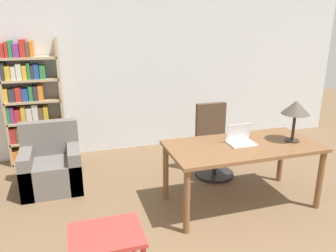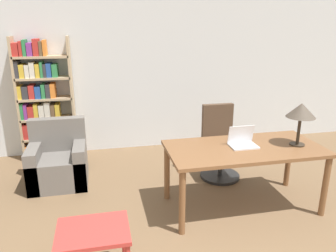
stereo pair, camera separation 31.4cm
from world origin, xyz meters
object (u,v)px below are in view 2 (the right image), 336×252
Objects in this scene: bookshelf at (43,104)px; armchair at (59,163)px; side_table_blue at (94,239)px; desk at (244,154)px; office_chair at (219,146)px; table_lamp at (301,112)px; laptop at (242,142)px.

armchair is at bearing -74.28° from bookshelf.
bookshelf reaches higher than side_table_blue.
desk is 1.72× the size of office_chair.
table_lamp is 3.20m from armchair.
table_lamp is 2.61m from side_table_blue.
side_table_blue is (-2.36, -0.84, -0.73)m from table_lamp.
desk is 0.80m from table_lamp.
laptop is 0.74m from table_lamp.
desk is at bearing 27.67° from side_table_blue.
laptop is at bearing -93.42° from office_chair.
armchair is at bearing 153.97° from laptop.
office_chair reaches higher than side_table_blue.
side_table_blue is 0.67× the size of armchair.
laptop is 3.25m from bookshelf.
table_lamp is 0.26× the size of bookshelf.
table_lamp is at bearing -57.85° from office_chair.
bookshelf is (-2.50, 2.13, 0.22)m from desk.
armchair is (-2.21, 1.12, -0.39)m from desk.
office_chair is 2.51m from side_table_blue.
desk is 3.29m from bookshelf.
bookshelf is at bearing 104.20° from side_table_blue.
bookshelf is (-3.13, 2.20, -0.28)m from table_lamp.
laptop is 0.91m from office_chair.
office_chair is (0.04, 0.88, -0.23)m from desk.
table_lamp reaches higher than desk.
desk is 0.15m from laptop.
bookshelf is at bearing 139.52° from desk.
office_chair is at bearing 87.57° from desk.
desk is 3.06× the size of side_table_blue.
bookshelf is (-0.29, 1.01, 0.61)m from armchair.
office_chair is 1.78× the size of side_table_blue.
armchair is (-2.20, 1.07, -0.53)m from laptop.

